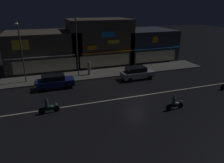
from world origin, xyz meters
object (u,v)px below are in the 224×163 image
streetlamp_west (21,48)px  parked_car_near_kerb (55,81)px  pedestrian_on_sidewalk (89,68)px  parked_car_trailing (137,73)px  motorcycle_following (48,107)px  traffic_cone (140,74)px  streetlamp_mid (77,43)px  motorcycle_lead (174,103)px

streetlamp_west → parked_car_near_kerb: (3.36, -2.93, -3.63)m
pedestrian_on_sidewalk → parked_car_trailing: pedestrian_on_sidewalk is taller
streetlamp_west → pedestrian_on_sidewalk: 9.00m
motorcycle_following → traffic_cone: bearing=-147.7°
streetlamp_west → parked_car_trailing: streetlamp_west is taller
motorcycle_following → streetlamp_west: bearing=-71.8°
streetlamp_mid → pedestrian_on_sidewalk: streetlamp_mid is taller
parked_car_trailing → motorcycle_lead: parked_car_trailing is taller
streetlamp_mid → motorcycle_lead: size_ratio=4.12×
parked_car_trailing → motorcycle_following: (-11.67, -5.80, -0.24)m
streetlamp_mid → traffic_cone: bearing=-16.6°
streetlamp_west → streetlamp_mid: size_ratio=0.95×
parked_car_near_kerb → motorcycle_following: 6.16m
parked_car_near_kerb → motorcycle_lead: parked_car_near_kerb is taller
traffic_cone → motorcycle_following: bearing=-151.7°
pedestrian_on_sidewalk → parked_car_trailing: size_ratio=0.45×
streetlamp_mid → motorcycle_following: (-4.52, -9.26, -4.08)m
traffic_cone → streetlamp_mid: bearing=163.4°
motorcycle_lead → motorcycle_following: 11.73m
streetlamp_mid → motorcycle_following: size_ratio=4.12×
parked_car_near_kerb → motorcycle_following: (-1.08, -6.06, -0.24)m
parked_car_trailing → traffic_cone: 1.57m
streetlamp_mid → traffic_cone: (8.17, -2.43, -4.43)m
motorcycle_lead → traffic_cone: 10.13m
pedestrian_on_sidewalk → motorcycle_lead: pedestrian_on_sidewalk is taller
streetlamp_mid → motorcycle_lead: (6.77, -12.45, -4.08)m
motorcycle_lead → streetlamp_mid: bearing=-53.3°
streetlamp_west → streetlamp_mid: 6.81m
streetlamp_mid → parked_car_near_kerb: bearing=-137.0°
parked_car_near_kerb → traffic_cone: 11.64m
streetlamp_mid → motorcycle_lead: streetlamp_mid is taller
pedestrian_on_sidewalk → parked_car_trailing: (5.65, -3.55, -0.18)m
streetlamp_west → traffic_cone: size_ratio=13.52×
streetlamp_west → pedestrian_on_sidewalk: streetlamp_west is taller
parked_car_trailing → motorcycle_following: bearing=26.4°
streetlamp_mid → pedestrian_on_sidewalk: 3.96m
streetlamp_mid → parked_car_trailing: 8.82m
parked_car_near_kerb → parked_car_trailing: size_ratio=1.00×
streetlamp_west → motorcycle_following: size_ratio=3.91×
motorcycle_lead → traffic_cone: motorcycle_lead is taller
streetlamp_west → pedestrian_on_sidewalk: size_ratio=3.81×
motorcycle_following → motorcycle_lead: bearing=168.2°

